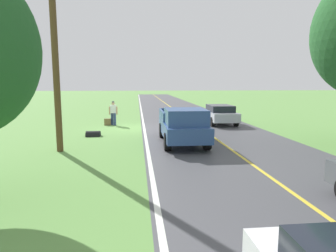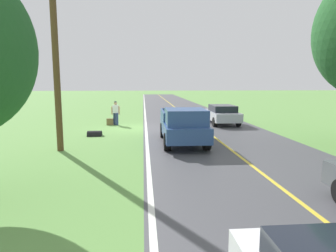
{
  "view_description": "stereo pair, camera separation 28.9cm",
  "coord_description": "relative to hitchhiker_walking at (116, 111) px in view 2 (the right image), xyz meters",
  "views": [
    {
      "loc": [
        -0.33,
        19.78,
        3.01
      ],
      "look_at": [
        -1.78,
        6.04,
        1.0
      ],
      "focal_mm": 31.54,
      "sensor_mm": 36.0,
      "label": 1
    },
    {
      "loc": [
        -0.62,
        19.81,
        3.01
      ],
      "look_at": [
        -1.78,
        6.04,
        1.0
      ],
      "focal_mm": 31.54,
      "sensor_mm": 36.0,
      "label": 2
    }
  ],
  "objects": [
    {
      "name": "ground_plane",
      "position": [
        -1.37,
        1.65,
        -0.98
      ],
      "size": [
        200.0,
        200.0,
        0.0
      ],
      "primitive_type": "plane",
      "color": "#609347"
    },
    {
      "name": "road_surface",
      "position": [
        -5.96,
        1.65,
        -0.98
      ],
      "size": [
        7.96,
        120.0,
        0.0
      ],
      "primitive_type": "cube",
      "color": "#47474C",
      "rests_on": "ground"
    },
    {
      "name": "lane_edge_line",
      "position": [
        -2.16,
        1.65,
        -0.98
      ],
      "size": [
        0.16,
        117.6,
        0.0
      ],
      "primitive_type": "cube",
      "color": "silver",
      "rests_on": "ground"
    },
    {
      "name": "lane_centre_line",
      "position": [
        -5.96,
        1.65,
        -0.98
      ],
      "size": [
        0.14,
        117.6,
        0.0
      ],
      "primitive_type": "cube",
      "color": "gold",
      "rests_on": "ground"
    },
    {
      "name": "hitchhiker_walking",
      "position": [
        0.0,
        0.0,
        0.0
      ],
      "size": [
        0.62,
        0.52,
        1.75
      ],
      "color": "navy",
      "rests_on": "ground"
    },
    {
      "name": "suitcase_carried",
      "position": [
        0.42,
        0.06,
        -0.74
      ],
      "size": [
        0.47,
        0.22,
        0.48
      ],
      "primitive_type": "cube",
      "rotation": [
        0.0,
        0.0,
        1.52
      ],
      "color": "brown",
      "rests_on": "ground"
    },
    {
      "name": "pickup_truck_passing",
      "position": [
        -3.96,
        7.08,
        -0.01
      ],
      "size": [
        2.14,
        5.42,
        1.82
      ],
      "color": "#2D4C84",
      "rests_on": "ground"
    },
    {
      "name": "sedan_near_oncoming",
      "position": [
        -7.8,
        0.12,
        -0.23
      ],
      "size": [
        1.97,
        4.42,
        1.41
      ],
      "color": "#B2B7C1",
      "rests_on": "ground"
    },
    {
      "name": "utility_pole_roadside",
      "position": [
        1.74,
        8.11,
        3.01
      ],
      "size": [
        0.28,
        0.28,
        7.98
      ],
      "primitive_type": "cylinder",
      "color": "brown",
      "rests_on": "ground"
    },
    {
      "name": "drainage_culvert",
      "position": [
        0.82,
        4.46,
        -0.98
      ],
      "size": [
        0.8,
        0.6,
        0.6
      ],
      "primitive_type": "cylinder",
      "rotation": [
        0.0,
        1.57,
        0.0
      ],
      "color": "black",
      "rests_on": "ground"
    }
  ]
}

